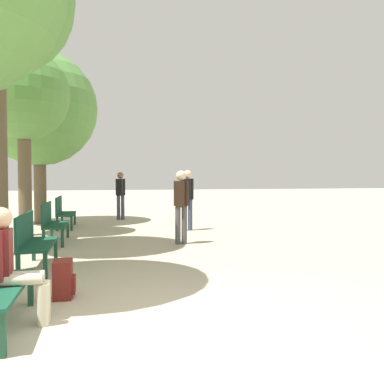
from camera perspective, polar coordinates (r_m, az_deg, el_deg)
ground_plane at (r=4.60m, az=-5.63°, el=-17.15°), size 80.00×80.00×0.00m
bench_row_1 at (r=7.44m, az=-20.53°, el=-5.78°), size 0.47×1.55×0.90m
bench_row_2 at (r=10.18m, az=-18.18°, el=-3.61°), size 0.47×1.55×0.90m
bench_row_3 at (r=12.94m, az=-16.84°, el=-2.36°), size 0.47×1.55×0.90m
tree_row_2 at (r=11.74m, az=-21.54°, el=11.75°), size 2.28×2.28×4.69m
tree_row_3 at (r=14.40m, az=-19.72°, el=10.40°), size 3.58×3.58×5.41m
person_seated at (r=4.73m, az=-22.72°, el=-8.69°), size 0.56×0.32×1.21m
backpack at (r=5.66m, az=-16.77°, el=-11.08°), size 0.26×0.36×0.47m
pedestrian_near at (r=14.86m, az=-9.51°, el=-0.06°), size 0.33×0.28×1.63m
pedestrian_mid at (r=9.45m, az=-1.47°, el=-1.35°), size 0.33×0.29×1.63m
pedestrian_far at (r=11.78m, az=-0.59°, el=-0.53°), size 0.34×0.29×1.67m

